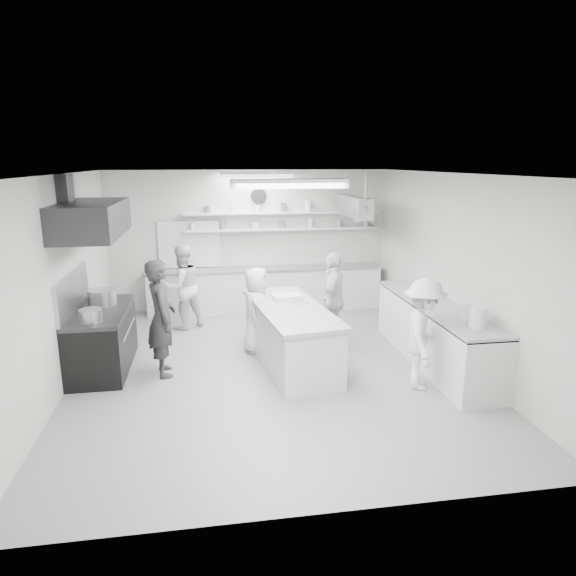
{
  "coord_description": "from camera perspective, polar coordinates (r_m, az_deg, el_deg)",
  "views": [
    {
      "loc": [
        -0.93,
        -7.45,
        3.19
      ],
      "look_at": [
        0.37,
        0.6,
        1.13
      ],
      "focal_mm": 31.61,
      "sensor_mm": 36.0,
      "label": 1
    }
  ],
  "objects": [
    {
      "name": "wall_right",
      "position": [
        8.59,
        18.25,
        2.09
      ],
      "size": [
        0.04,
        7.0,
        3.0
      ],
      "primitive_type": "cube",
      "color": "#BDBDBD",
      "rests_on": "floor"
    },
    {
      "name": "bowl_island_a",
      "position": [
        8.23,
        1.47,
        -1.74
      ],
      "size": [
        0.31,
        0.31,
        0.06
      ],
      "primitive_type": "imported",
      "rotation": [
        0.0,
        0.0,
        0.39
      ],
      "color": "#A6A7AA",
      "rests_on": "prep_island"
    },
    {
      "name": "cook_island_right",
      "position": [
        8.9,
        5.12,
        -1.26
      ],
      "size": [
        0.8,
        1.05,
        1.66
      ],
      "primitive_type": "imported",
      "rotation": [
        0.0,
        0.0,
        -2.04
      ],
      "color": "silver",
      "rests_on": "floor"
    },
    {
      "name": "shelf_upper",
      "position": [
        10.99,
        -0.63,
        8.46
      ],
      "size": [
        4.2,
        0.26,
        0.04
      ],
      "primitive_type": "cube",
      "color": "silver",
      "rests_on": "wall_back"
    },
    {
      "name": "cook_island_left",
      "position": [
        8.6,
        -3.51,
        -2.47
      ],
      "size": [
        0.64,
        0.82,
        1.47
      ],
      "primitive_type": "imported",
      "rotation": [
        0.0,
        0.0,
        1.3
      ],
      "color": "silver",
      "rests_on": "floor"
    },
    {
      "name": "exhaust_hood",
      "position": [
        8.07,
        -21.27,
        7.23
      ],
      "size": [
        0.85,
        2.0,
        0.5
      ],
      "primitive_type": "cube",
      "color": "#2B2B2F",
      "rests_on": "wall_left"
    },
    {
      "name": "prep_island",
      "position": [
        8.13,
        0.29,
        -5.5
      ],
      "size": [
        1.24,
        2.56,
        0.91
      ],
      "primitive_type": "cube",
      "rotation": [
        0.0,
        0.0,
        0.13
      ],
      "color": "silver",
      "rests_on": "floor"
    },
    {
      "name": "cook_back",
      "position": [
        9.98,
        -11.83,
        0.13
      ],
      "size": [
        1.01,
        0.95,
        1.65
      ],
      "primitive_type": "imported",
      "rotation": [
        0.0,
        0.0,
        -2.6
      ],
      "color": "silver",
      "rests_on": "floor"
    },
    {
      "name": "pass_through_window",
      "position": [
        11.07,
        -11.04,
        4.85
      ],
      "size": [
        1.3,
        0.04,
        1.0
      ],
      "primitive_type": "cube",
      "color": "black",
      "rests_on": "wall_back"
    },
    {
      "name": "floor",
      "position": [
        8.16,
        -1.94,
        -8.94
      ],
      "size": [
        6.0,
        7.0,
        0.02
      ],
      "primitive_type": "cube",
      "color": "#999999",
      "rests_on": "ground"
    },
    {
      "name": "shelf_lower",
      "position": [
        11.03,
        -0.63,
        6.66
      ],
      "size": [
        4.2,
        0.26,
        0.04
      ],
      "primitive_type": "cube",
      "color": "silver",
      "rests_on": "wall_back"
    },
    {
      "name": "stove",
      "position": [
        8.48,
        -20.13,
        -5.6
      ],
      "size": [
        0.8,
        1.8,
        0.9
      ],
      "primitive_type": "cube",
      "color": "black",
      "rests_on": "floor"
    },
    {
      "name": "light_fixture_rear",
      "position": [
        9.3,
        -3.54,
        12.59
      ],
      "size": [
        1.3,
        0.25,
        0.1
      ],
      "primitive_type": "cube",
      "color": "silver",
      "rests_on": "ceiling"
    },
    {
      "name": "bowl_island_b",
      "position": [
        8.7,
        1.05,
        -0.85
      ],
      "size": [
        0.25,
        0.25,
        0.06
      ],
      "primitive_type": "imported",
      "rotation": [
        0.0,
        0.0,
        0.31
      ],
      "color": "silver",
      "rests_on": "prep_island"
    },
    {
      "name": "cook_right",
      "position": [
        7.45,
        14.95,
        -5.04
      ],
      "size": [
        0.92,
        1.18,
        1.61
      ],
      "primitive_type": "imported",
      "rotation": [
        0.0,
        0.0,
        1.22
      ],
      "color": "silver",
      "rests_on": "floor"
    },
    {
      "name": "cook_stove",
      "position": [
        7.84,
        -14.05,
        -3.3
      ],
      "size": [
        0.54,
        0.72,
        1.79
      ],
      "primitive_type": "imported",
      "rotation": [
        0.0,
        0.0,
        1.75
      ],
      "color": "#2A2A2A",
      "rests_on": "floor"
    },
    {
      "name": "wall_left",
      "position": [
        7.91,
        -24.13,
        0.57
      ],
      "size": [
        0.04,
        7.0,
        3.0
      ],
      "primitive_type": "cube",
      "color": "#BDBDBD",
      "rests_on": "floor"
    },
    {
      "name": "stove_pot",
      "position": [
        8.56,
        -20.15,
        -1.15
      ],
      "size": [
        0.44,
        0.44,
        0.3
      ],
      "primitive_type": "cylinder",
      "color": "#A6A7AA",
      "rests_on": "stove"
    },
    {
      "name": "ceiling",
      "position": [
        7.51,
        -2.14,
        12.77
      ],
      "size": [
        6.0,
        7.0,
        0.02
      ],
      "primitive_type": "cube",
      "color": "silver",
      "rests_on": "wall_back"
    },
    {
      "name": "light_fixture_front",
      "position": [
        5.73,
        0.14,
        11.66
      ],
      "size": [
        1.3,
        0.25,
        0.1
      ],
      "primitive_type": "cube",
      "color": "silver",
      "rests_on": "ceiling"
    },
    {
      "name": "bowl_right",
      "position": [
        7.7,
        20.61,
        -3.57
      ],
      "size": [
        0.22,
        0.22,
        0.05
      ],
      "primitive_type": "imported",
      "rotation": [
        0.0,
        0.0,
        -0.03
      ],
      "color": "silver",
      "rests_on": "right_counter"
    },
    {
      "name": "right_counter",
      "position": [
        8.53,
        16.23,
        -5.03
      ],
      "size": [
        0.74,
        3.3,
        0.94
      ],
      "primitive_type": "cube",
      "color": "silver",
      "rests_on": "floor"
    },
    {
      "name": "wall_front",
      "position": [
        4.39,
        3.77,
        -8.49
      ],
      "size": [
        6.0,
        0.04,
        3.0
      ],
      "primitive_type": "cube",
      "color": "#BDBDBD",
      "rests_on": "floor"
    },
    {
      "name": "back_counter",
      "position": [
        11.06,
        -2.53,
        -0.15
      ],
      "size": [
        5.0,
        0.6,
        0.92
      ],
      "primitive_type": "cube",
      "color": "silver",
      "rests_on": "floor"
    },
    {
      "name": "wall_clock",
      "position": [
        10.99,
        -3.33,
        10.27
      ],
      "size": [
        0.32,
        0.05,
        0.32
      ],
      "primitive_type": "cylinder",
      "rotation": [
        1.57,
        0.0,
        0.0
      ],
      "color": "silver",
      "rests_on": "wall_back"
    },
    {
      "name": "pot_rack",
      "position": [
        10.31,
        7.44,
        9.09
      ],
      "size": [
        0.3,
        1.6,
        0.4
      ],
      "primitive_type": "cube",
      "color": "#A6A7AA",
      "rests_on": "ceiling"
    },
    {
      "name": "wall_back",
      "position": [
        11.12,
        -4.31,
        5.37
      ],
      "size": [
        6.0,
        0.04,
        3.0
      ],
      "primitive_type": "cube",
      "color": "#BDBDBD",
      "rests_on": "floor"
    }
  ]
}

